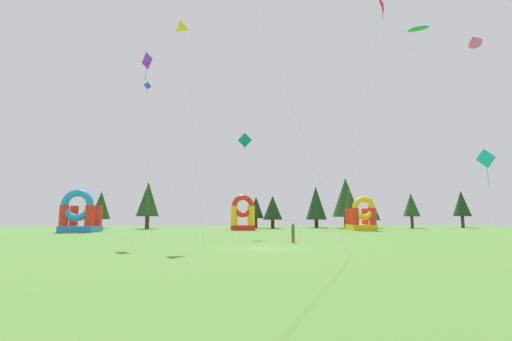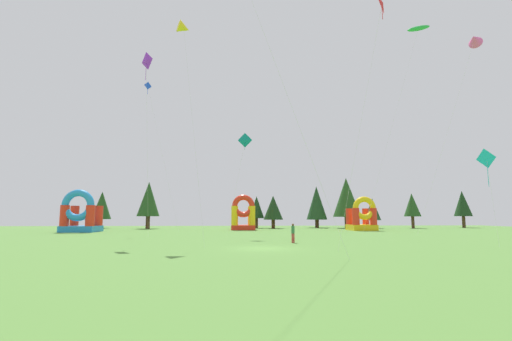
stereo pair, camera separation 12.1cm
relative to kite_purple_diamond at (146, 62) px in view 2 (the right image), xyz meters
name	(u,v)px [view 2 (the right image)]	position (x,y,z in m)	size (l,w,h in m)	color
ground_plane	(263,248)	(11.64, -8.55, -18.45)	(120.00, 120.00, 0.00)	#548438
kite_purple_diamond	(146,62)	(0.00, 0.00, 0.00)	(1.28, 6.27, 19.20)	purple
kite_yellow_delta	(184,28)	(3.93, -0.37, 3.72)	(4.11, 8.08, 22.95)	yellow
kite_pink_delta	(474,40)	(38.86, 3.71, 5.60)	(6.83, 6.88, 24.99)	#EA599E
kite_blue_diamond	(148,89)	(-3.88, 16.78, 3.21)	(5.81, 0.86, 22.46)	blue
kite_green_parafoil	(418,29)	(33.34, 6.44, 8.39)	(9.76, 1.58, 27.50)	green
kite_teal_diamond	(245,141)	(10.59, 6.08, -7.01)	(2.73, 3.35, 12.11)	#0C7F7A
kite_cyan_diamond	(487,159)	(31.49, -6.71, -11.07)	(1.22, 2.25, 8.03)	#19B7CC
kite_red_diamond	(383,5)	(21.02, -10.66, 0.53)	(4.96, 1.36, 19.72)	red
person_near_camera	(293,231)	(14.86, -3.10, -17.40)	(0.39, 0.39, 1.76)	#B21E26
inflatable_orange_dome	(362,218)	(30.96, 23.31, -16.43)	(4.10, 4.65, 5.64)	yellow
inflatable_blue_arch	(243,217)	(10.91, 26.65, -16.15)	(4.13, 4.51, 6.07)	red
inflatable_red_slide	(80,216)	(-14.07, 19.95, -16.07)	(5.03, 4.64, 6.41)	#268CD8
tree_row_0	(102,205)	(-16.77, 35.88, -13.99)	(3.71, 3.71, 7.21)	#4C331E
tree_row_1	(149,199)	(-7.00, 32.89, -12.88)	(4.21, 4.21, 8.89)	#4C331E
tree_row_2	(257,207)	(13.79, 35.29, -14.37)	(3.05, 3.05, 6.30)	#4C331E
tree_row_3	(273,208)	(16.90, 33.12, -14.47)	(3.79, 3.79, 6.33)	#4C331E
tree_row_4	(317,203)	(26.28, 36.58, -13.42)	(4.21, 4.21, 8.47)	#4C331E
tree_row_5	(346,197)	(31.53, 33.27, -12.42)	(5.42, 5.42, 9.92)	#4C331E
tree_row_6	(373,209)	(36.51, 32.75, -14.76)	(3.08, 3.08, 5.86)	#4C331E
tree_row_7	(412,205)	(44.30, 32.25, -13.93)	(3.20, 3.20, 6.84)	#4C331E
tree_row_8	(462,204)	(56.59, 35.22, -13.54)	(3.48, 3.48, 7.58)	#4C331E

